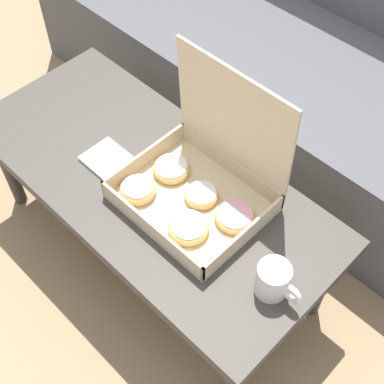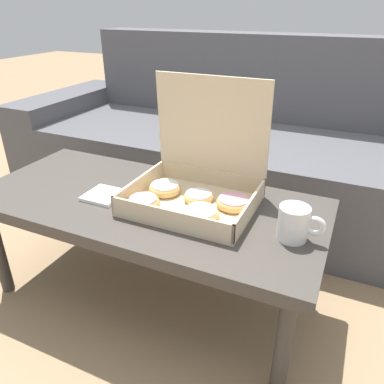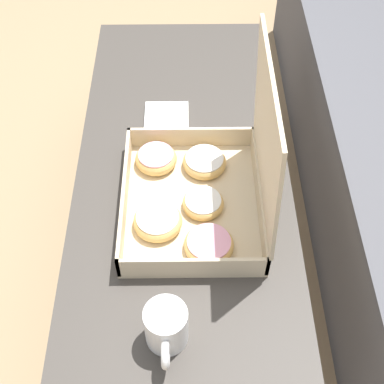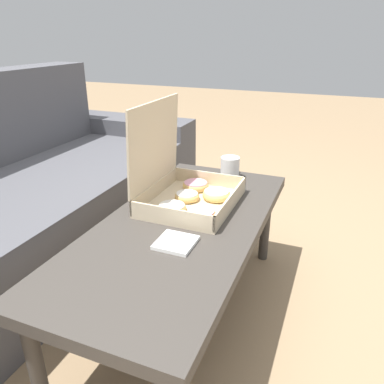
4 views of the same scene
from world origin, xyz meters
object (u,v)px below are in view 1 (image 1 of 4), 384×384
Objects in this scene: couch at (320,70)px; coffee_mug at (274,281)px; coffee_table at (149,186)px; pastry_box at (197,184)px.

couch is 18.05× the size of coffee_mug.
couch is 0.87m from coffee_table.
pastry_box is at bearing -79.48° from couch.
couch is 5.92× the size of pastry_box.
coffee_table is 3.00× the size of pastry_box.
pastry_box reaches higher than coffee_table.
coffee_table is at bearing -90.00° from couch.
couch is at bearing 100.52° from pastry_box.
coffee_mug is at bearing -12.52° from pastry_box.
coffee_mug is (0.48, -0.03, 0.09)m from coffee_table.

